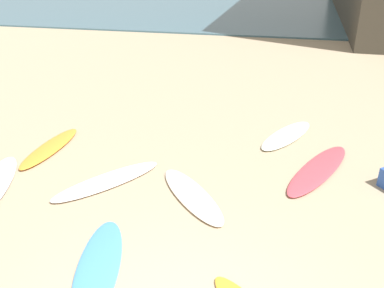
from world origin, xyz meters
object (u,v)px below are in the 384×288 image
Objects in this scene: surfboard_5 at (287,135)px; surfboard_3 at (318,169)px; surfboard_6 at (192,195)px; surfboard_1 at (108,181)px; surfboard_8 at (50,148)px; surfboard_4 at (98,267)px.

surfboard_3 is at bearing -40.59° from surfboard_5.
surfboard_1 is at bearing -43.35° from surfboard_6.
surfboard_1 is 2.07m from surfboard_8.
surfboard_8 is at bearing -65.26° from surfboard_4.
surfboard_6 is (0.87, 2.06, 0.01)m from surfboard_4.
surfboard_1 reaches higher than surfboard_4.
surfboard_8 is (-3.44, 1.20, 0.01)m from surfboard_6.
surfboard_4 is 5.61m from surfboard_5.
surfboard_8 is at bearing -133.69° from surfboard_5.
surfboard_8 is (-2.56, 3.26, 0.01)m from surfboard_4.
surfboard_1 is 1.07× the size of surfboard_4.
surfboard_6 is 3.64m from surfboard_8.
surfboard_3 reaches higher than surfboard_6.
surfboard_5 is at bearing -157.78° from surfboard_8.
surfboard_3 is 1.22× the size of surfboard_4.
surfboard_4 is 1.02× the size of surfboard_6.
surfboard_8 reaches higher than surfboard_6.
surfboard_3 is at bearing 174.42° from surfboard_6.
surfboard_4 is 1.01× the size of surfboard_5.
surfboard_3 is at bearing -174.73° from surfboard_8.
surfboard_3 is 1.23× the size of surfboard_5.
surfboard_6 is (1.66, -0.14, -0.00)m from surfboard_1.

